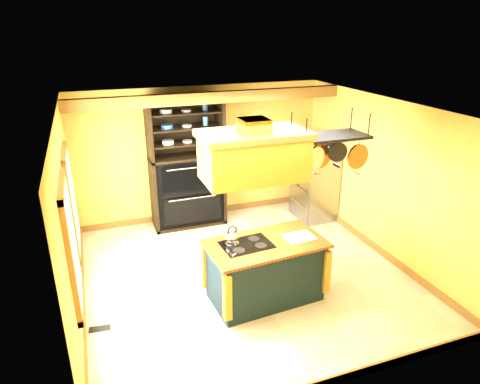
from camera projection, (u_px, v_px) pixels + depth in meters
floor at (245, 274)px, 6.97m from camera, size 5.00×5.00×0.00m
ceiling at (246, 108)px, 5.98m from camera, size 5.00×5.00×0.00m
wall_back at (202, 153)px, 8.66m from camera, size 5.00×0.02×2.70m
wall_front at (333, 286)px, 4.29m from camera, size 5.00×0.02×2.70m
wall_left at (69, 222)px, 5.68m from camera, size 0.02×5.00×2.70m
wall_right at (383, 178)px, 7.27m from camera, size 0.02×5.00×2.70m
ceiling_beam at (211, 98)px, 7.50m from camera, size 5.00×0.15×0.20m
window_near at (72, 245)px, 4.97m from camera, size 0.06×1.06×1.56m
window_far at (72, 201)px, 6.20m from camera, size 0.06×1.06×1.56m
kitchen_island at (265, 270)px, 6.21m from camera, size 1.74×1.05×1.11m
range_hood at (254, 154)px, 5.49m from camera, size 1.40×0.79×0.80m
pot_rack at (329, 145)px, 5.84m from camera, size 1.15×0.52×0.80m
refrigerator at (315, 181)px, 8.76m from camera, size 0.71×0.83×1.63m
hutch at (187, 178)px, 8.44m from camera, size 1.42×0.64×2.52m
floor_register at (100, 329)px, 5.71m from camera, size 0.29×0.15×0.01m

